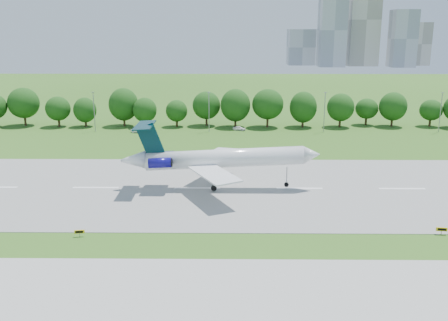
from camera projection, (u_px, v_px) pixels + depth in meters
ground at (323, 241)px, 73.21m from camera, size 600.00×600.00×0.00m
runway at (300, 189)px, 97.40m from camera, size 400.00×45.00×0.08m
taxiway at (351, 306)px, 55.77m from camera, size 400.00×23.00×0.08m
tree_line at (272, 107)px, 160.73m from camera, size 288.40×8.40×10.40m
light_poles at (267, 111)px, 151.04m from camera, size 175.90×0.25×12.19m
skyline at (358, 31)px, 442.61m from camera, size 127.00×52.00×80.00m
airliner at (214, 158)px, 96.03m from camera, size 38.59×28.19×12.87m
taxi_sign_left at (80, 232)px, 74.43m from camera, size 1.51×0.41×1.06m
taxi_sign_centre at (442, 229)px, 75.16m from camera, size 1.64×0.43×1.14m
service_vehicle_a at (138, 130)px, 151.37m from camera, size 4.43×2.58×1.38m
service_vehicle_b at (239, 128)px, 154.84m from camera, size 4.21×2.73×1.33m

